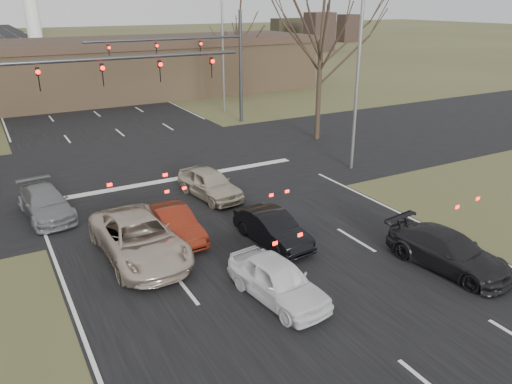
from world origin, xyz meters
TOP-DOWN VIEW (x-y plane):
  - ground at (0.00, 0.00)m, footprint 360.00×360.00m
  - road_main at (0.00, 60.00)m, footprint 14.00×300.00m
  - road_cross at (0.00, 15.00)m, footprint 200.00×14.00m
  - building at (2.00, 38.00)m, footprint 42.40×10.40m
  - mast_arm_near at (-5.23, 13.00)m, footprint 12.12×0.24m
  - mast_arm_far at (6.18, 23.00)m, footprint 11.12×0.24m
  - streetlight_right_near at (8.82, 10.00)m, footprint 2.34×0.25m
  - streetlight_right_far at (9.32, 27.00)m, footprint 2.34×0.25m
  - tree_right_far at (15.00, 35.00)m, footprint 5.40×5.40m
  - car_silver_suv at (-4.11, 5.73)m, footprint 2.64×5.45m
  - car_white_sedan at (-1.20, 1.08)m, footprint 1.99×3.97m
  - car_black_hatch at (0.59, 4.38)m, footprint 1.55×3.80m
  - car_charcoal_sedan at (4.87, -0.12)m, footprint 2.38×4.60m
  - car_grey_ahead at (-6.50, 11.23)m, footprint 2.12×4.36m
  - car_red_ahead at (-2.49, 6.58)m, footprint 1.43×3.72m
  - car_silver_ahead at (0.50, 9.88)m, footprint 2.12×4.13m

SIDE VIEW (x-z plane):
  - ground at x=0.00m, z-range 0.00..0.00m
  - road_main at x=0.00m, z-range 0.00..0.02m
  - road_cross at x=0.00m, z-range 0.00..0.03m
  - car_red_ahead at x=-2.49m, z-range 0.00..1.21m
  - car_grey_ahead at x=-6.50m, z-range 0.00..1.22m
  - car_black_hatch at x=0.59m, z-range 0.00..1.23m
  - car_charcoal_sedan at x=4.87m, z-range 0.00..1.27m
  - car_white_sedan at x=-1.20m, z-range 0.00..1.30m
  - car_silver_ahead at x=0.50m, z-range 0.00..1.34m
  - car_silver_suv at x=-4.11m, z-range 0.00..1.49m
  - building at x=2.00m, z-range 0.02..5.32m
  - mast_arm_far at x=6.18m, z-range 1.02..9.02m
  - mast_arm_near at x=-5.23m, z-range 1.07..9.07m
  - streetlight_right_near at x=8.82m, z-range 0.59..10.59m
  - streetlight_right_far at x=9.32m, z-range 0.59..10.59m
  - tree_right_far at x=15.00m, z-range 2.46..11.46m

